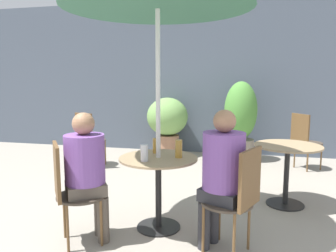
{
  "coord_description": "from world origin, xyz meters",
  "views": [
    {
      "loc": [
        0.79,
        -2.82,
        1.46
      ],
      "look_at": [
        0.0,
        0.56,
        0.97
      ],
      "focal_mm": 35.0,
      "sensor_mm": 36.0,
      "label": 1
    }
  ],
  "objects_px": {
    "bistro_chair_1": "(239,193)",
    "beer_glass_1": "(144,153)",
    "cafe_table_far": "(287,160)",
    "potted_plant_1": "(240,119)",
    "bistro_chair_2": "(304,137)",
    "beer_glass_2": "(179,149)",
    "bistro_chair_0": "(69,186)",
    "beer_glass_0": "(156,146)",
    "seated_person_1": "(222,169)",
    "cafe_table_near": "(159,175)",
    "potted_plant_0": "(167,121)",
    "bistro_chair_3": "(88,135)",
    "seated_person_0": "(87,167)"
  },
  "relations": [
    {
      "from": "potted_plant_0",
      "to": "beer_glass_2",
      "type": "bearing_deg",
      "value": -74.82
    },
    {
      "from": "cafe_table_far",
      "to": "beer_glass_0",
      "type": "bearing_deg",
      "value": -151.67
    },
    {
      "from": "seated_person_0",
      "to": "beer_glass_2",
      "type": "bearing_deg",
      "value": -95.7
    },
    {
      "from": "bistro_chair_0",
      "to": "beer_glass_1",
      "type": "xyz_separation_m",
      "value": [
        0.59,
        0.32,
        0.25
      ]
    },
    {
      "from": "cafe_table_far",
      "to": "seated_person_1",
      "type": "height_order",
      "value": "seated_person_1"
    },
    {
      "from": "bistro_chair_1",
      "to": "potted_plant_1",
      "type": "bearing_deg",
      "value": -155.17
    },
    {
      "from": "potted_plant_0",
      "to": "bistro_chair_1",
      "type": "bearing_deg",
      "value": -67.81
    },
    {
      "from": "seated_person_0",
      "to": "seated_person_1",
      "type": "relative_size",
      "value": 0.97
    },
    {
      "from": "potted_plant_1",
      "to": "seated_person_0",
      "type": "bearing_deg",
      "value": -110.83
    },
    {
      "from": "beer_glass_0",
      "to": "cafe_table_near",
      "type": "bearing_deg",
      "value": -66.23
    },
    {
      "from": "bistro_chair_0",
      "to": "potted_plant_0",
      "type": "bearing_deg",
      "value": -36.34
    },
    {
      "from": "seated_person_0",
      "to": "beer_glass_0",
      "type": "height_order",
      "value": "seated_person_0"
    },
    {
      "from": "cafe_table_far",
      "to": "beer_glass_2",
      "type": "bearing_deg",
      "value": -141.25
    },
    {
      "from": "seated_person_1",
      "to": "cafe_table_near",
      "type": "bearing_deg",
      "value": -90.0
    },
    {
      "from": "cafe_table_far",
      "to": "beer_glass_1",
      "type": "distance_m",
      "value": 1.78
    },
    {
      "from": "cafe_table_far",
      "to": "seated_person_1",
      "type": "relative_size",
      "value": 0.62
    },
    {
      "from": "bistro_chair_0",
      "to": "potted_plant_0",
      "type": "height_order",
      "value": "potted_plant_0"
    },
    {
      "from": "bistro_chair_3",
      "to": "cafe_table_near",
      "type": "bearing_deg",
      "value": 150.86
    },
    {
      "from": "bistro_chair_2",
      "to": "beer_glass_2",
      "type": "xyz_separation_m",
      "value": [
        -1.56,
        -2.56,
        0.26
      ]
    },
    {
      "from": "cafe_table_far",
      "to": "beer_glass_2",
      "type": "height_order",
      "value": "beer_glass_2"
    },
    {
      "from": "bistro_chair_3",
      "to": "beer_glass_2",
      "type": "height_order",
      "value": "bistro_chair_3"
    },
    {
      "from": "potted_plant_0",
      "to": "bistro_chair_0",
      "type": "bearing_deg",
      "value": -90.56
    },
    {
      "from": "bistro_chair_3",
      "to": "seated_person_0",
      "type": "relative_size",
      "value": 0.78
    },
    {
      "from": "seated_person_0",
      "to": "potted_plant_0",
      "type": "distance_m",
      "value": 3.52
    },
    {
      "from": "bistro_chair_1",
      "to": "potted_plant_0",
      "type": "xyz_separation_m",
      "value": [
        -1.41,
        3.47,
        0.13
      ]
    },
    {
      "from": "beer_glass_1",
      "to": "potted_plant_1",
      "type": "xyz_separation_m",
      "value": [
        0.82,
        3.15,
        -0.04
      ]
    },
    {
      "from": "beer_glass_0",
      "to": "beer_glass_2",
      "type": "distance_m",
      "value": 0.31
    },
    {
      "from": "bistro_chair_0",
      "to": "potted_plant_0",
      "type": "relative_size",
      "value": 0.82
    },
    {
      "from": "cafe_table_near",
      "to": "bistro_chair_2",
      "type": "distance_m",
      "value": 3.13
    },
    {
      "from": "bistro_chair_1",
      "to": "beer_glass_1",
      "type": "relative_size",
      "value": 5.96
    },
    {
      "from": "beer_glass_1",
      "to": "bistro_chair_2",
      "type": "bearing_deg",
      "value": 56.37
    },
    {
      "from": "bistro_chair_1",
      "to": "beer_glass_2",
      "type": "height_order",
      "value": "bistro_chair_1"
    },
    {
      "from": "cafe_table_near",
      "to": "bistro_chair_1",
      "type": "relative_size",
      "value": 0.83
    },
    {
      "from": "bistro_chair_0",
      "to": "seated_person_1",
      "type": "distance_m",
      "value": 1.34
    },
    {
      "from": "bistro_chair_3",
      "to": "potted_plant_0",
      "type": "distance_m",
      "value": 1.6
    },
    {
      "from": "bistro_chair_3",
      "to": "beer_glass_1",
      "type": "distance_m",
      "value": 2.7
    },
    {
      "from": "bistro_chair_1",
      "to": "beer_glass_0",
      "type": "bearing_deg",
      "value": -97.5
    },
    {
      "from": "potted_plant_1",
      "to": "beer_glass_2",
      "type": "bearing_deg",
      "value": -100.4
    },
    {
      "from": "bistro_chair_0",
      "to": "beer_glass_0",
      "type": "height_order",
      "value": "bistro_chair_0"
    },
    {
      "from": "bistro_chair_2",
      "to": "beer_glass_0",
      "type": "xyz_separation_m",
      "value": [
        -1.83,
        -2.42,
        0.25
      ]
    },
    {
      "from": "bistro_chair_1",
      "to": "potted_plant_0",
      "type": "bearing_deg",
      "value": -133.59
    },
    {
      "from": "cafe_table_far",
      "to": "bistro_chair_0",
      "type": "xyz_separation_m",
      "value": [
        -1.98,
        -1.41,
        0.0
      ]
    },
    {
      "from": "cafe_table_near",
      "to": "potted_plant_0",
      "type": "xyz_separation_m",
      "value": [
        -0.65,
        3.12,
        0.13
      ]
    },
    {
      "from": "bistro_chair_1",
      "to": "potted_plant_1",
      "type": "xyz_separation_m",
      "value": [
        -0.04,
        3.33,
        0.21
      ]
    },
    {
      "from": "bistro_chair_0",
      "to": "bistro_chair_2",
      "type": "distance_m",
      "value": 3.93
    },
    {
      "from": "cafe_table_far",
      "to": "potted_plant_1",
      "type": "bearing_deg",
      "value": 105.2
    },
    {
      "from": "seated_person_0",
      "to": "beer_glass_2",
      "type": "xyz_separation_m",
      "value": [
        0.75,
        0.43,
        0.11
      ]
    },
    {
      "from": "bistro_chair_3",
      "to": "potted_plant_1",
      "type": "distance_m",
      "value": 2.68
    },
    {
      "from": "bistro_chair_0",
      "to": "bistro_chair_2",
      "type": "bearing_deg",
      "value": -74.03
    },
    {
      "from": "bistro_chair_3",
      "to": "potted_plant_0",
      "type": "relative_size",
      "value": 0.82
    }
  ]
}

